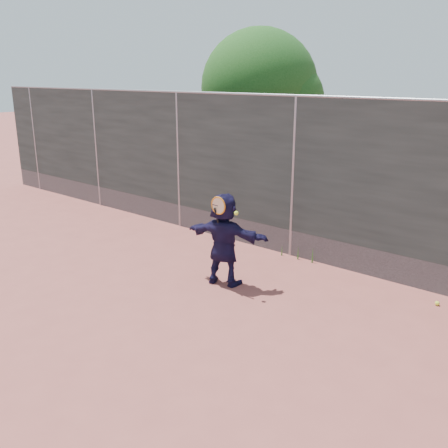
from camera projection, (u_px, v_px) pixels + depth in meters
The scene contains 7 objects.
ground at pixel (157, 320), 7.13m from camera, with size 80.00×80.00×0.00m, color #9E4C42.
player at pixel (224, 239), 8.17m from camera, with size 1.44×0.46×1.55m, color #171336.
ball_ground at pixel (437, 303), 7.57m from camera, with size 0.07×0.07×0.07m, color #DCF536.
fence at pixel (293, 174), 9.24m from camera, with size 20.00×0.06×3.03m.
swing_action at pixel (220, 207), 7.80m from camera, with size 0.53×0.13×0.51m.
tree_left at pixel (265, 91), 12.84m from camera, with size 3.15×3.00×4.53m.
weed_clump at pixel (300, 253), 9.40m from camera, with size 0.68×0.07×0.30m.
Camera 1 is at (4.86, -4.32, 3.38)m, focal length 40.00 mm.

